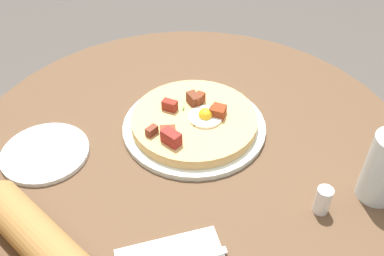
{
  "coord_description": "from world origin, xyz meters",
  "views": [
    {
      "loc": [
        0.55,
        0.34,
        1.36
      ],
      "look_at": [
        -0.02,
        -0.01,
        0.78
      ],
      "focal_mm": 39.92,
      "sensor_mm": 36.0,
      "label": 1
    }
  ],
  "objects_px": {
    "dining_table": "(190,198)",
    "pizza_plate": "(194,126)",
    "breakfast_pizza": "(194,120)",
    "bread_plate": "(45,153)",
    "salt_shaker": "(323,200)"
  },
  "relations": [
    {
      "from": "dining_table",
      "to": "breakfast_pizza",
      "type": "bearing_deg",
      "value": -161.14
    },
    {
      "from": "salt_shaker",
      "to": "pizza_plate",
      "type": "bearing_deg",
      "value": -103.36
    },
    {
      "from": "salt_shaker",
      "to": "breakfast_pizza",
      "type": "bearing_deg",
      "value": -103.21
    },
    {
      "from": "breakfast_pizza",
      "to": "salt_shaker",
      "type": "xyz_separation_m",
      "value": [
        0.07,
        0.3,
        0.0
      ]
    },
    {
      "from": "dining_table",
      "to": "pizza_plate",
      "type": "relative_size",
      "value": 3.1
    },
    {
      "from": "breakfast_pizza",
      "to": "salt_shaker",
      "type": "height_order",
      "value": "breakfast_pizza"
    },
    {
      "from": "breakfast_pizza",
      "to": "bread_plate",
      "type": "bearing_deg",
      "value": -43.9
    },
    {
      "from": "breakfast_pizza",
      "to": "pizza_plate",
      "type": "bearing_deg",
      "value": -158.66
    },
    {
      "from": "dining_table",
      "to": "bread_plate",
      "type": "distance_m",
      "value": 0.35
    },
    {
      "from": "salt_shaker",
      "to": "bread_plate",
      "type": "bearing_deg",
      "value": -73.62
    },
    {
      "from": "bread_plate",
      "to": "salt_shaker",
      "type": "distance_m",
      "value": 0.54
    },
    {
      "from": "breakfast_pizza",
      "to": "dining_table",
      "type": "bearing_deg",
      "value": 18.86
    },
    {
      "from": "bread_plate",
      "to": "salt_shaker",
      "type": "relative_size",
      "value": 3.2
    },
    {
      "from": "dining_table",
      "to": "pizza_plate",
      "type": "distance_m",
      "value": 0.19
    },
    {
      "from": "breakfast_pizza",
      "to": "salt_shaker",
      "type": "bearing_deg",
      "value": 76.79
    }
  ]
}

